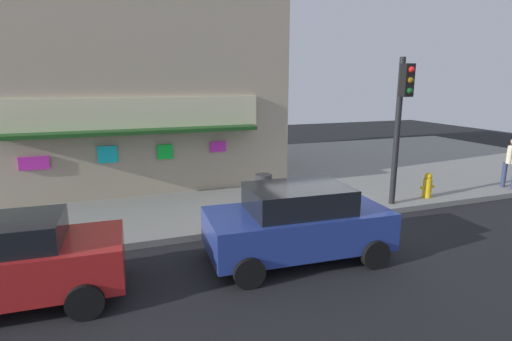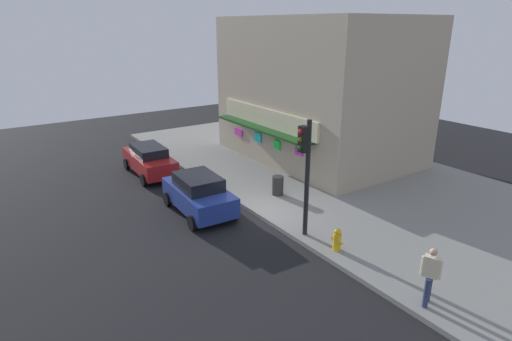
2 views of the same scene
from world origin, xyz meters
The scene contains 8 objects.
ground_plane centered at (0.00, 0.00, 0.00)m, with size 48.67×48.67×0.00m, color black.
sidewalk centered at (0.00, 6.32, 0.09)m, with size 32.45×12.63×0.18m, color gray.
corner_building centered at (-4.68, 7.87, 4.23)m, with size 11.06×8.41×8.12m.
traffic_light centered at (2.86, 0.36, 3.09)m, with size 0.32×0.58×4.51m.
fire_hydrant centered at (4.41, 0.64, 0.58)m, with size 0.53×0.29×0.85m.
trash_can centered at (-0.93, 2.02, 0.63)m, with size 0.54×0.54×0.91m, color #2D2D2D.
pedestrian centered at (8.11, 0.58, 1.18)m, with size 0.56×0.52×1.81m.
parked_car_blue centered at (-1.59, -1.80, 0.88)m, with size 4.16×2.27×1.72m.
Camera 1 is at (-5.41, -9.47, 4.00)m, focal length 27.97 mm.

